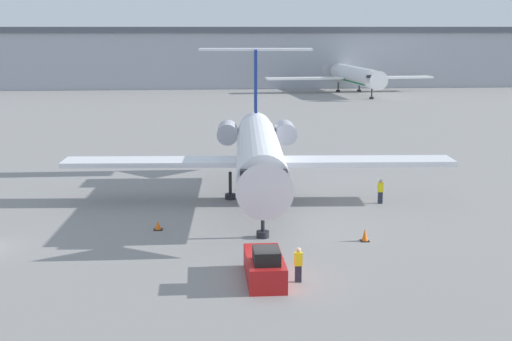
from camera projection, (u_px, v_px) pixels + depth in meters
name	position (u px, v px, depth m)	size (l,w,h in m)	color
ground_plane	(272.00, 281.00, 36.24)	(600.00, 600.00, 0.00)	gray
terminal_building	(213.00, 57.00, 152.18)	(180.00, 16.80, 12.56)	#9EA3AD
airplane_main	(259.00, 151.00, 52.04)	(28.66, 25.17, 10.84)	white
pushback_tug	(265.00, 266.00, 36.18)	(1.85, 4.58, 1.96)	#B21919
worker_near_tug	(298.00, 264.00, 35.89)	(0.40, 0.25, 1.82)	#232838
worker_by_wing	(380.00, 191.00, 51.84)	(0.40, 0.25, 1.81)	#232838
traffic_cone_left	(158.00, 225.00, 45.26)	(0.57, 0.57, 0.60)	black
traffic_cone_right	(365.00, 235.00, 42.86)	(0.53, 0.53, 0.81)	black
airplane_parked_far_left	(350.00, 74.00, 138.71)	(33.46, 33.35, 10.27)	white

